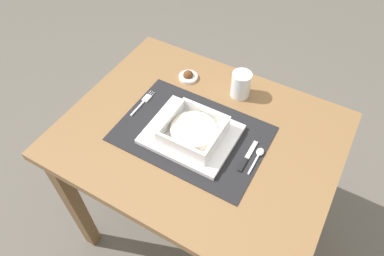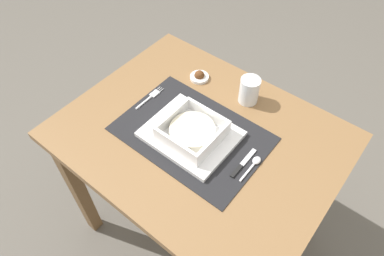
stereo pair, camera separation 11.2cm
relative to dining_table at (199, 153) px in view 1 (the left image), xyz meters
The scene contains 10 objects.
ground_plane 0.61m from the dining_table, ahead, with size 6.00×6.00×0.00m, color #59544C.
dining_table is the anchor object (origin of this frame).
placemat 0.12m from the dining_table, 140.54° to the right, with size 0.48×0.33×0.00m, color black.
serving_plate 0.13m from the dining_table, 123.54° to the right, with size 0.28×0.23×0.02m, color white.
porridge_bowl 0.16m from the dining_table, 98.34° to the right, with size 0.17×0.17×0.06m.
fork 0.27m from the dining_table, behind, with size 0.02×0.13×0.00m.
spoon 0.24m from the dining_table, ahead, with size 0.02×0.11×0.01m.
butter_knife 0.21m from the dining_table, ahead, with size 0.01×0.13×0.01m.
drinking_glass 0.28m from the dining_table, 80.56° to the left, with size 0.07×0.07×0.10m.
condiment_saucer 0.30m from the dining_table, 128.38° to the left, with size 0.07×0.07×0.04m.
Camera 1 is at (0.34, -0.64, 1.62)m, focal length 32.59 mm.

